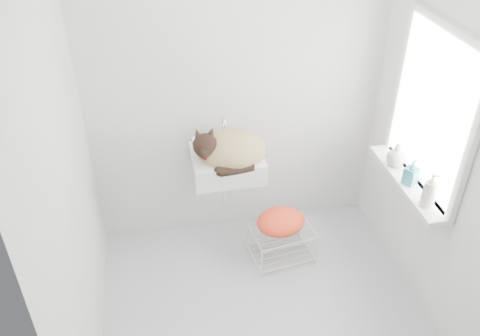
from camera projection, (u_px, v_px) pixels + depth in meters
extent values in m
cube|color=#ADB2B6|center=(264.00, 310.00, 3.52)|extent=(2.20, 2.00, 0.02)
cube|color=white|center=(237.00, 86.00, 3.62)|extent=(2.20, 0.02, 2.50)
cube|color=white|center=(450.00, 142.00, 2.98)|extent=(0.02, 2.00, 2.50)
cube|color=white|center=(66.00, 184.00, 2.64)|extent=(0.02, 2.00, 2.50)
cube|color=white|center=(434.00, 112.00, 3.08)|extent=(0.01, 0.80, 1.00)
cube|color=white|center=(432.00, 112.00, 3.08)|extent=(0.04, 0.90, 1.10)
cube|color=white|center=(407.00, 182.00, 3.37)|extent=(0.16, 0.88, 0.04)
cube|color=white|center=(227.00, 154.00, 3.62)|extent=(0.51, 0.44, 0.20)
ellipsoid|color=tan|center=(231.00, 150.00, 3.59)|extent=(0.53, 0.48, 0.24)
sphere|color=black|center=(207.00, 145.00, 3.44)|extent=(0.20, 0.20, 0.17)
torus|color=red|center=(210.00, 152.00, 3.47)|extent=(0.18, 0.17, 0.07)
cube|color=silver|center=(282.00, 242.00, 3.87)|extent=(0.49, 0.38, 0.27)
ellipsoid|color=orange|center=(280.00, 227.00, 3.79)|extent=(0.41, 0.31, 0.15)
imported|color=silver|center=(426.00, 205.00, 3.13)|extent=(0.11, 0.11, 0.20)
imported|color=teal|center=(409.00, 183.00, 3.32)|extent=(0.11, 0.11, 0.18)
imported|color=#BDBDBD|center=(394.00, 165.00, 3.50)|extent=(0.18, 0.18, 0.17)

